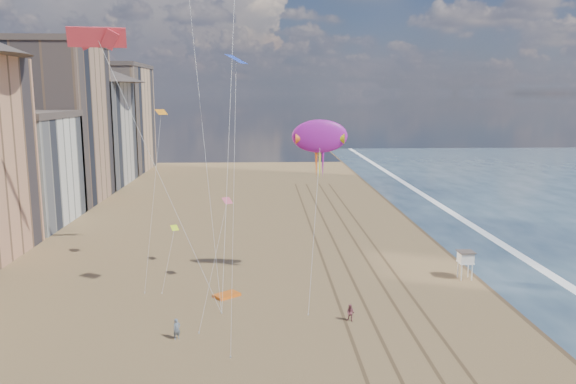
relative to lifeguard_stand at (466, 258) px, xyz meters
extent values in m
plane|color=#42301E|center=(5.74, 14.69, -2.35)|extent=(260.00, 260.00, 0.00)
plane|color=white|center=(9.94, 14.69, -2.35)|extent=(260.00, 260.00, 0.00)
cube|color=brown|center=(-14.46, 4.69, -2.35)|extent=(0.28, 120.00, 0.01)
cube|color=brown|center=(-12.06, 4.69, -2.35)|extent=(0.28, 120.00, 0.01)
cube|color=brown|center=(-9.26, 4.69, -2.35)|extent=(0.28, 120.00, 0.01)
cube|color=brown|center=(-7.06, 4.69, -2.35)|extent=(0.28, 120.00, 0.01)
cube|color=silver|center=(-58.26, 28.69, 5.64)|extent=(14.00, 18.00, 16.00)
cube|color=#473D38|center=(-58.26, 28.69, 14.14)|extent=(14.28, 18.36, 1.00)
cube|color=tan|center=(-59.26, 46.69, 11.64)|extent=(16.00, 20.00, 28.00)
cube|color=#473D38|center=(-59.26, 46.69, 26.14)|extent=(16.32, 20.40, 1.00)
cube|color=#BCB2A3|center=(-58.76, 66.69, 8.64)|extent=(15.00, 22.00, 22.00)
cone|color=#473D38|center=(-58.76, 66.69, 21.84)|extent=(34.22, 34.22, 4.40)
cube|color=tan|center=(-59.26, 88.69, 10.64)|extent=(16.00, 24.00, 26.00)
cube|color=#473D38|center=(-59.26, 88.69, 24.14)|extent=(16.32, 24.48, 1.00)
cylinder|color=white|center=(-0.56, -0.56, -1.51)|extent=(0.11, 0.11, 1.69)
cylinder|color=white|center=(0.56, -0.56, -1.51)|extent=(0.11, 0.11, 1.69)
cylinder|color=white|center=(-0.56, 0.56, -1.51)|extent=(0.11, 0.11, 1.69)
cylinder|color=white|center=(0.56, 0.56, -1.51)|extent=(0.11, 0.11, 1.69)
cube|color=white|center=(0.00, 0.00, -0.52)|extent=(1.50, 1.50, 0.11)
cube|color=white|center=(0.00, 0.00, 0.04)|extent=(1.41, 1.41, 1.03)
cube|color=#473D38|center=(0.00, 0.00, 0.65)|extent=(1.69, 1.69, 0.09)
cube|color=orange|center=(-25.17, -4.18, -2.22)|extent=(2.82, 2.67, 0.27)
ellipsoid|color=#9B1799|center=(-15.75, -0.06, 13.00)|extent=(5.04, 0.95, 2.99)
cone|color=#DF5415|center=(-17.55, -0.06, 12.77)|extent=(1.35, 1.13, 1.13)
cone|color=yellow|center=(-13.95, -0.06, 12.77)|extent=(1.35, 1.13, 1.13)
cylinder|color=silver|center=(-16.66, -4.65, 4.76)|extent=(0.03, 0.03, 17.02)
imported|color=slate|center=(-28.59, -13.72, -1.49)|extent=(0.75, 0.71, 1.72)
imported|color=#914955|center=(-14.00, -10.74, -1.60)|extent=(0.92, 0.85, 1.52)
cube|color=red|center=(-35.03, -8.78, 21.79)|extent=(4.70, 1.57, 1.61)
plane|color=#CE5066|center=(-25.15, -1.01, 6.61)|extent=(1.43, 1.38, 0.52)
plane|color=#223EB6|center=(-23.69, -8.51, 20.09)|extent=(2.18, 2.26, 0.79)
plane|color=orange|center=(-32.33, 4.16, 15.31)|extent=(1.77, 1.73, 0.54)
plane|color=#D5FF1A|center=(-31.83, 7.10, 1.90)|extent=(1.34, 1.29, 0.48)
camera|label=1|loc=(-21.52, -56.75, 17.24)|focal=35.00mm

